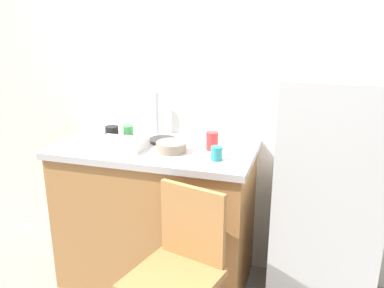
% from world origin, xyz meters
% --- Properties ---
extents(back_wall, '(4.80, 0.10, 2.53)m').
position_xyz_m(back_wall, '(0.00, 1.00, 1.26)').
color(back_wall, silver).
rests_on(back_wall, ground_plane).
extents(cabinet_base, '(1.17, 0.60, 0.88)m').
position_xyz_m(cabinet_base, '(-0.35, 0.65, 0.44)').
color(cabinet_base, '#A87542').
rests_on(cabinet_base, ground_plane).
extents(countertop, '(1.21, 0.64, 0.04)m').
position_xyz_m(countertop, '(-0.35, 0.65, 0.90)').
color(countertop, '#B7B7BC').
rests_on(countertop, cabinet_base).
extents(faucet, '(0.02, 0.02, 0.27)m').
position_xyz_m(faucet, '(-0.43, 0.90, 1.06)').
color(faucet, '#B7B7BC').
rests_on(faucet, countertop).
extents(refrigerator, '(0.55, 0.57, 1.39)m').
position_xyz_m(refrigerator, '(0.66, 0.67, 0.70)').
color(refrigerator, silver).
rests_on(refrigerator, ground_plane).
extents(chair, '(0.49, 0.49, 0.89)m').
position_xyz_m(chair, '(-0.01, 0.09, 0.50)').
color(chair, '#A87542').
rests_on(chair, ground_plane).
extents(dish_tray, '(0.28, 0.20, 0.05)m').
position_xyz_m(dish_tray, '(-0.52, 0.55, 0.95)').
color(dish_tray, white).
rests_on(dish_tray, countertop).
extents(terracotta_bowl, '(0.18, 0.18, 0.06)m').
position_xyz_m(terracotta_bowl, '(-0.22, 0.58, 0.95)').
color(terracotta_bowl, gray).
rests_on(terracotta_bowl, countertop).
extents(hotplate, '(0.17, 0.17, 0.02)m').
position_xyz_m(hotplate, '(-0.33, 0.74, 0.93)').
color(hotplate, '#2D2D2D').
rests_on(hotplate, countertop).
extents(cup_black, '(0.08, 0.08, 0.08)m').
position_xyz_m(cup_black, '(-0.66, 0.71, 0.96)').
color(cup_black, black).
rests_on(cup_black, countertop).
extents(cup_teal, '(0.06, 0.06, 0.08)m').
position_xyz_m(cup_teal, '(0.07, 0.51, 0.96)').
color(cup_teal, teal).
rests_on(cup_teal, countertop).
extents(cup_red, '(0.07, 0.07, 0.11)m').
position_xyz_m(cup_red, '(0.00, 0.68, 0.98)').
color(cup_red, red).
rests_on(cup_red, countertop).
extents(cup_green, '(0.07, 0.07, 0.08)m').
position_xyz_m(cup_green, '(-0.57, 0.76, 0.96)').
color(cup_green, green).
rests_on(cup_green, countertop).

